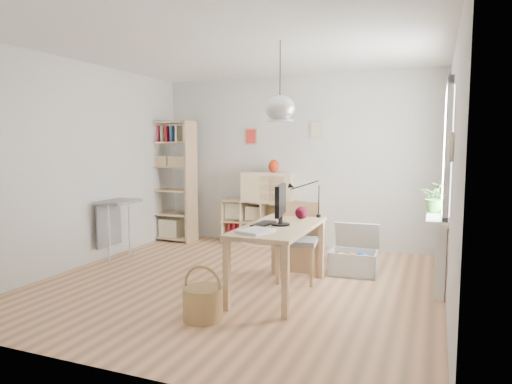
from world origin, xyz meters
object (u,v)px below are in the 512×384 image
at_px(cube_shelf, 264,226).
at_px(tall_bookshelf, 171,176).
at_px(desk, 279,234).
at_px(storage_chest, 354,258).
at_px(drawer_chest, 267,187).
at_px(monitor, 281,203).
at_px(chair, 298,236).

height_order(cube_shelf, tall_bookshelf, tall_bookshelf).
xyz_separation_m(desk, storage_chest, (0.64, 1.06, -0.46)).
relative_size(desk, cube_shelf, 1.07).
relative_size(desk, drawer_chest, 1.89).
distance_m(cube_shelf, monitor, 2.55).
height_order(chair, storage_chest, chair).
bearing_deg(tall_bookshelf, storage_chest, -15.37).
height_order(tall_bookshelf, chair, tall_bookshelf).
distance_m(desk, chair, 0.56).
xyz_separation_m(cube_shelf, storage_chest, (1.67, -1.17, -0.10)).
bearing_deg(drawer_chest, storage_chest, -43.47).
distance_m(desk, storage_chest, 1.32).
bearing_deg(tall_bookshelf, monitor, -36.83).
bearing_deg(monitor, tall_bookshelf, 133.31).
relative_size(cube_shelf, chair, 1.51).
relative_size(desk, chair, 1.62).
height_order(cube_shelf, drawer_chest, drawer_chest).
distance_m(desk, cube_shelf, 2.48).
distance_m(storage_chest, monitor, 1.47).
distance_m(storage_chest, drawer_chest, 2.09).
bearing_deg(tall_bookshelf, drawer_chest, 8.32).
xyz_separation_m(desk, drawer_chest, (-0.95, 2.19, 0.29)).
bearing_deg(chair, cube_shelf, 115.00).
distance_m(monitor, drawer_chest, 2.39).
height_order(desk, tall_bookshelf, tall_bookshelf).
xyz_separation_m(cube_shelf, drawer_chest, (0.08, -0.04, 0.65)).
height_order(chair, monitor, monitor).
bearing_deg(monitor, storage_chest, 49.42).
relative_size(chair, storage_chest, 1.38).
bearing_deg(monitor, desk, -178.23).
xyz_separation_m(tall_bookshelf, storage_chest, (3.23, -0.89, -0.89)).
bearing_deg(desk, monitor, 11.63).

